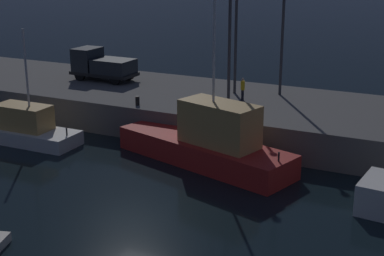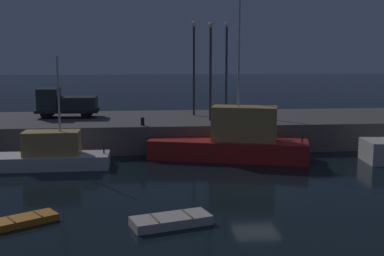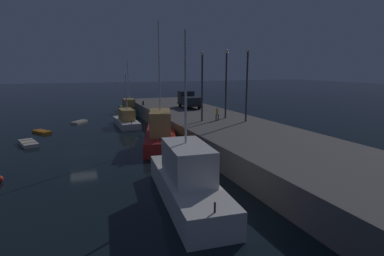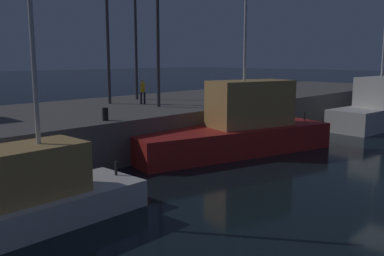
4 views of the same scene
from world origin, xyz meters
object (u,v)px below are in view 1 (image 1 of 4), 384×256
object	(u,v)px
fishing_trawler_red	(209,142)
bollard_east	(137,101)
dockworker	(243,88)
lamp_post_central	(283,27)
utility_truck	(102,65)
fishing_boat_orange	(21,128)
lamp_post_west	(236,27)
lamp_post_east	(230,36)

from	to	relation	value
fishing_trawler_red	bollard_east	bearing A→B (deg)	156.55
dockworker	lamp_post_central	bearing A→B (deg)	57.32
lamp_post_central	dockworker	size ratio (longest dim) A/B	5.27
utility_truck	fishing_boat_orange	bearing A→B (deg)	-88.31
lamp_post_west	dockworker	bearing A→B (deg)	-53.68
lamp_post_west	lamp_post_central	world-z (taller)	lamp_post_central
dockworker	utility_truck	bearing A→B (deg)	174.45
lamp_post_east	lamp_post_west	bearing A→B (deg)	105.59
lamp_post_west	utility_truck	xyz separation A→B (m)	(-11.07, -0.54, -3.53)
fishing_boat_orange	dockworker	bearing A→B (deg)	35.28
fishing_trawler_red	dockworker	distance (m)	7.26
lamp_post_east	dockworker	xyz separation A→B (m)	(0.29, 1.81, -3.72)
fishing_boat_orange	bollard_east	distance (m)	7.77
fishing_trawler_red	lamp_post_west	xyz separation A→B (m)	(-1.95, 8.77, 5.56)
fishing_boat_orange	dockworker	size ratio (longest dim) A/B	5.43
fishing_boat_orange	lamp_post_east	size ratio (longest dim) A/B	1.07
lamp_post_east	utility_truck	distance (m)	12.89
bollard_east	dockworker	bearing A→B (deg)	36.09
utility_truck	bollard_east	bearing A→B (deg)	-39.56
fishing_trawler_red	fishing_boat_orange	size ratio (longest dim) A/B	1.51
lamp_post_central	utility_truck	xyz separation A→B (m)	(-14.12, -1.56, -3.55)
fishing_boat_orange	utility_truck	xyz separation A→B (m)	(-0.29, 9.74, 2.47)
fishing_trawler_red	utility_truck	xyz separation A→B (m)	(-13.03, 8.23, 2.03)
lamp_post_central	lamp_post_east	bearing A→B (deg)	-114.29
lamp_post_west	fishing_trawler_red	bearing A→B (deg)	-77.43
lamp_post_central	dockworker	distance (m)	5.08
lamp_post_west	dockworker	world-z (taller)	lamp_post_west
fishing_trawler_red	lamp_post_east	size ratio (longest dim) A/B	1.62
fishing_boat_orange	lamp_post_west	world-z (taller)	lamp_post_west
lamp_post_east	fishing_trawler_red	bearing A→B (deg)	-79.52
lamp_post_west	dockworker	distance (m)	4.43
fishing_trawler_red	lamp_post_west	size ratio (longest dim) A/B	1.56
fishing_trawler_red	lamp_post_central	size ratio (longest dim) A/B	1.56
fishing_trawler_red	lamp_post_east	distance (m)	7.59
utility_truck	dockworker	distance (m)	12.42
utility_truck	dockworker	xyz separation A→B (m)	(12.35, -1.20, -0.33)
fishing_boat_orange	lamp_post_central	distance (m)	18.85
lamp_post_west	lamp_post_central	xyz separation A→B (m)	(3.05, 1.02, 0.01)
lamp_post_east	dockworker	size ratio (longest dim) A/B	5.08
utility_truck	bollard_east	xyz separation A→B (m)	(6.56, -5.42, -0.92)
lamp_post_central	utility_truck	bearing A→B (deg)	-173.71
lamp_post_east	lamp_post_central	size ratio (longest dim) A/B	0.96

